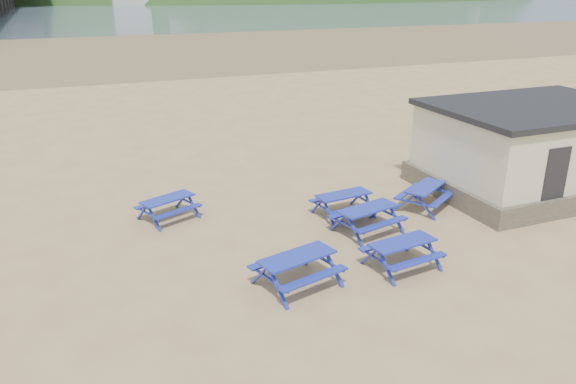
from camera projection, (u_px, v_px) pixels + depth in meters
name	position (u px, v px, depth m)	size (l,w,h in m)	color
ground	(271.00, 246.00, 16.24)	(400.00, 400.00, 0.00)	tan
wet_sand	(102.00, 48.00, 63.90)	(400.00, 400.00, 0.00)	olive
sea	(67.00, 7.00, 163.56)	(400.00, 400.00, 0.00)	#445662
picnic_table_blue_a	(168.00, 208.00, 18.01)	(2.11, 1.93, 0.72)	#123E93
picnic_table_blue_b	(344.00, 205.00, 18.26)	(1.95, 1.64, 0.76)	#123E93
picnic_table_blue_c	(425.00, 197.00, 18.88)	(2.34, 2.23, 0.77)	#123E93
picnic_table_blue_d	(297.00, 270.00, 14.04)	(2.31, 2.03, 0.83)	#123E93
picnic_table_blue_e	(402.00, 254.00, 14.93)	(2.00, 1.69, 0.77)	#123E93
picnic_table_blue_f	(367.00, 220.00, 17.04)	(2.21, 1.93, 0.80)	#123E93
amenity_block	(533.00, 147.00, 20.25)	(7.40, 5.40, 3.15)	#665B4C
headland_town	(280.00, 22.00, 250.51)	(264.00, 144.00, 108.00)	#2D4C1E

